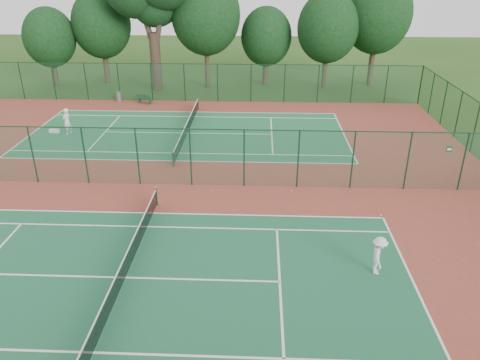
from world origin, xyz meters
name	(u,v)px	position (x,y,z in m)	size (l,w,h in m)	color
ground	(166,184)	(0.00, 0.00, 0.00)	(120.00, 120.00, 0.00)	#294B17
red_pad	(166,184)	(0.00, 0.00, 0.01)	(40.00, 36.00, 0.01)	brown
court_near	(126,278)	(0.00, -9.00, 0.01)	(23.77, 10.97, 0.01)	#1C5B3A
court_far	(188,133)	(0.00, 9.00, 0.01)	(23.77, 10.97, 0.01)	#21693C
fence_north	(201,83)	(0.00, 18.00, 1.76)	(40.00, 0.09, 3.50)	#16442B
fence_divider	(164,157)	(0.00, 0.00, 1.76)	(40.00, 0.09, 3.50)	#17452B
tennis_net_near	(125,267)	(0.00, -9.00, 0.54)	(0.10, 12.90, 0.97)	#153A23
tennis_net_far	(188,126)	(0.00, 9.00, 0.54)	(0.10, 12.90, 0.97)	#163D1E
player_near	(379,255)	(10.50, -8.19, 0.88)	(1.11, 0.64, 1.71)	silver
player_far	(67,121)	(-9.03, 8.43, 1.02)	(0.73, 0.48, 1.99)	silver
trash_bin	(119,97)	(-7.68, 17.47, 0.47)	(0.52, 0.52, 0.93)	slate
bench	(144,99)	(-5.16, 16.91, 0.45)	(1.45, 0.84, 0.86)	#12361E
kit_bag	(54,131)	(-10.25, 8.68, 0.15)	(0.75, 0.28, 0.28)	white
stray_ball_a	(212,190)	(2.82, -0.75, 0.04)	(0.06, 0.06, 0.06)	#D9E936
stray_ball_b	(291,191)	(7.35, -0.63, 0.04)	(0.07, 0.07, 0.07)	yellow
stray_ball_c	(156,187)	(-0.53, -0.45, 0.05)	(0.08, 0.08, 0.08)	yellow
evergreen_row	(213,85)	(0.50, 24.25, 0.00)	(39.00, 5.00, 12.00)	black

